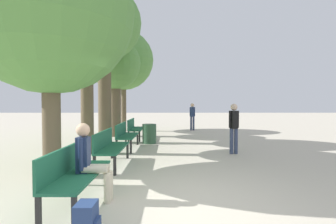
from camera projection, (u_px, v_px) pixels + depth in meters
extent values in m
plane|color=beige|center=(176.00, 206.00, 4.03)|extent=(80.00, 80.00, 0.00)
cube|color=#1E6042|center=(81.00, 175.00, 4.15)|extent=(0.54, 1.89, 0.04)
cube|color=#1E6042|center=(65.00, 160.00, 4.15)|extent=(0.04, 1.89, 0.41)
cube|color=black|center=(75.00, 213.00, 3.26)|extent=(0.06, 0.06, 0.43)
cube|color=black|center=(108.00, 174.00, 5.06)|extent=(0.06, 0.06, 0.43)
cube|color=black|center=(39.00, 213.00, 3.26)|extent=(0.06, 0.06, 0.43)
cube|color=black|center=(85.00, 174.00, 5.06)|extent=(0.06, 0.06, 0.43)
cube|color=#1E6042|center=(114.00, 148.00, 6.63)|extent=(0.54, 1.89, 0.04)
cube|color=#1E6042|center=(104.00, 139.00, 6.63)|extent=(0.04, 1.89, 0.41)
cube|color=black|center=(115.00, 166.00, 5.74)|extent=(0.06, 0.06, 0.43)
cube|color=black|center=(128.00, 151.00, 7.54)|extent=(0.06, 0.06, 0.43)
cube|color=black|center=(95.00, 166.00, 5.74)|extent=(0.06, 0.06, 0.43)
cube|color=black|center=(112.00, 151.00, 7.54)|extent=(0.06, 0.06, 0.43)
cube|color=#1E6042|center=(128.00, 136.00, 9.11)|extent=(0.54, 1.89, 0.04)
cube|color=#1E6042|center=(121.00, 129.00, 9.11)|extent=(0.04, 1.89, 0.41)
cube|color=black|center=(131.00, 147.00, 8.22)|extent=(0.06, 0.06, 0.43)
cube|color=black|center=(138.00, 139.00, 10.02)|extent=(0.06, 0.06, 0.43)
cube|color=black|center=(117.00, 147.00, 8.22)|extent=(0.06, 0.06, 0.43)
cube|color=black|center=(126.00, 139.00, 10.02)|extent=(0.06, 0.06, 0.43)
cube|color=#1E6042|center=(137.00, 129.00, 11.59)|extent=(0.54, 1.89, 0.04)
cube|color=#1E6042|center=(131.00, 124.00, 11.59)|extent=(0.04, 1.89, 0.41)
cube|color=black|center=(140.00, 137.00, 10.70)|extent=(0.06, 0.06, 0.43)
cube|color=black|center=(144.00, 132.00, 12.50)|extent=(0.06, 0.06, 0.43)
cube|color=black|center=(129.00, 137.00, 10.70)|extent=(0.06, 0.06, 0.43)
cube|color=black|center=(135.00, 132.00, 12.50)|extent=(0.06, 0.06, 0.43)
cylinder|color=brown|center=(52.00, 116.00, 5.70)|extent=(0.38, 0.38, 2.60)
sphere|color=#568E42|center=(50.00, 9.00, 5.63)|extent=(3.65, 3.65, 3.65)
cylinder|color=brown|center=(88.00, 101.00, 8.22)|extent=(0.39, 0.39, 3.31)
sphere|color=#568E42|center=(87.00, 24.00, 8.14)|extent=(2.67, 2.67, 2.67)
cylinder|color=brown|center=(105.00, 94.00, 10.49)|extent=(0.52, 0.52, 3.95)
sphere|color=#568E42|center=(104.00, 23.00, 10.40)|extent=(2.96, 2.96, 2.96)
cylinder|color=brown|center=(116.00, 107.00, 12.57)|extent=(0.55, 0.55, 2.80)
sphere|color=#568E42|center=(115.00, 64.00, 12.50)|extent=(2.47, 2.47, 2.47)
cylinder|color=brown|center=(124.00, 104.00, 14.99)|extent=(0.29, 0.29, 3.12)
sphere|color=#568E42|center=(124.00, 60.00, 14.91)|extent=(3.41, 3.41, 3.41)
cylinder|color=beige|center=(95.00, 170.00, 4.15)|extent=(0.40, 0.12, 0.12)
cylinder|color=beige|center=(108.00, 188.00, 4.16)|extent=(0.12, 0.12, 0.47)
cylinder|color=beige|center=(97.00, 167.00, 4.29)|extent=(0.40, 0.12, 0.12)
cylinder|color=beige|center=(110.00, 185.00, 4.30)|extent=(0.12, 0.12, 0.47)
cube|color=navy|center=(84.00, 155.00, 4.21)|extent=(0.18, 0.22, 0.57)
cylinder|color=navy|center=(81.00, 154.00, 4.09)|extent=(0.08, 0.08, 0.51)
cylinder|color=navy|center=(86.00, 151.00, 4.33)|extent=(0.08, 0.08, 0.51)
sphere|color=tan|center=(83.00, 130.00, 4.20)|extent=(0.22, 0.22, 0.22)
cube|color=navy|center=(86.00, 221.00, 3.04)|extent=(0.22, 0.29, 0.43)
cylinder|color=#384260|center=(232.00, 141.00, 8.21)|extent=(0.12, 0.12, 0.79)
cylinder|color=#384260|center=(236.00, 141.00, 8.21)|extent=(0.12, 0.12, 0.79)
cube|color=black|center=(234.00, 120.00, 8.19)|extent=(0.23, 0.25, 0.56)
cylinder|color=black|center=(231.00, 119.00, 8.19)|extent=(0.08, 0.08, 0.53)
cylinder|color=black|center=(238.00, 119.00, 8.19)|extent=(0.08, 0.08, 0.53)
sphere|color=beige|center=(234.00, 107.00, 8.17)|extent=(0.21, 0.21, 0.21)
cylinder|color=#384260|center=(191.00, 123.00, 15.39)|extent=(0.12, 0.12, 0.80)
cylinder|color=#384260|center=(194.00, 123.00, 15.39)|extent=(0.12, 0.12, 0.80)
cube|color=navy|center=(193.00, 112.00, 15.36)|extent=(0.28, 0.26, 0.57)
cylinder|color=navy|center=(191.00, 112.00, 15.36)|extent=(0.08, 0.08, 0.54)
cylinder|color=navy|center=(195.00, 112.00, 15.36)|extent=(0.08, 0.08, 0.54)
sphere|color=tan|center=(193.00, 105.00, 15.35)|extent=(0.22, 0.22, 0.22)
cylinder|color=#2D5138|center=(150.00, 134.00, 10.36)|extent=(0.55, 0.55, 0.76)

